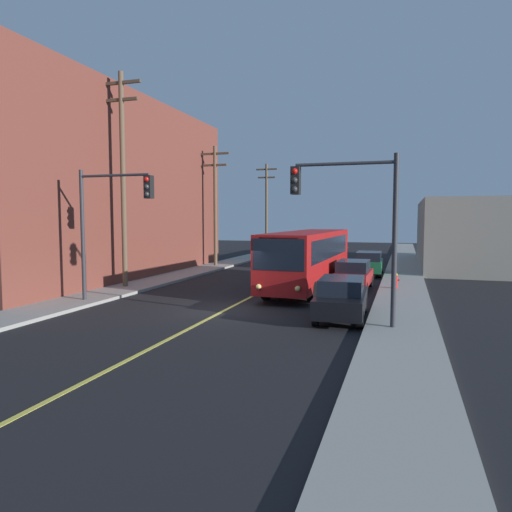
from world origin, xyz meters
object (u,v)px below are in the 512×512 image
fire_hydrant (395,280)px  parked_car_black (342,298)px  utility_pole_near (123,171)px  traffic_signal_left_corner (111,210)px  utility_pole_mid (215,200)px  parked_car_green (369,263)px  traffic_signal_right_corner (350,208)px  parked_car_red (353,275)px  city_bus (309,256)px  utility_pole_far (266,204)px

fire_hydrant → parked_car_black: bearing=-103.0°
utility_pole_near → traffic_signal_left_corner: 5.39m
parked_car_black → utility_pole_mid: (-12.28, 16.97, 4.56)m
parked_car_green → utility_pole_mid: 13.21m
parked_car_green → traffic_signal_right_corner: bearing=-88.4°
parked_car_green → parked_car_red: bearing=-92.6°
parked_car_green → traffic_signal_right_corner: size_ratio=0.74×
city_bus → traffic_signal_left_corner: bearing=-135.6°
city_bus → fire_hydrant: (4.65, 0.67, -1.23)m
parked_car_green → utility_pole_near: size_ratio=0.38×
city_bus → fire_hydrant: 4.86m
city_bus → traffic_signal_right_corner: bearing=-70.3°
city_bus → traffic_signal_right_corner: 9.84m
parked_car_black → utility_pole_far: size_ratio=0.45×
traffic_signal_right_corner → fire_hydrant: size_ratio=7.14×
parked_car_black → traffic_signal_left_corner: traffic_signal_left_corner is taller
utility_pole_near → parked_car_black: bearing=-19.3°
parked_car_red → traffic_signal_left_corner: 13.18m
utility_pole_near → fire_hydrant: utility_pole_near is taller
traffic_signal_right_corner → parked_car_red: bearing=94.8°
utility_pole_mid → traffic_signal_left_corner: 17.11m
city_bus → traffic_signal_right_corner: (3.21, -8.97, 2.49)m
utility_pole_far → fire_hydrant: bearing=-59.5°
utility_pole_near → traffic_signal_left_corner: (2.18, -4.40, -2.23)m
city_bus → parked_car_red: city_bus is taller
parked_car_red → parked_car_green: bearing=87.4°
parked_car_red → traffic_signal_right_corner: size_ratio=0.74×
parked_car_green → fire_hydrant: (1.90, -6.96, -0.26)m
utility_pole_far → traffic_signal_left_corner: utility_pole_far is taller
city_bus → utility_pole_mid: 13.93m
parked_car_red → utility_pole_mid: (-11.93, 9.16, 4.56)m
city_bus → utility_pole_near: utility_pole_near is taller
utility_pole_near → utility_pole_mid: bearing=88.7°
parked_car_green → utility_pole_near: bearing=-139.6°
parked_car_red → utility_pole_near: bearing=-164.4°
parked_car_black → traffic_signal_left_corner: 10.95m
parked_car_green → utility_pole_mid: utility_pole_mid is taller
utility_pole_mid → traffic_signal_left_corner: bearing=-83.6°
utility_pole_mid → traffic_signal_right_corner: (12.72, -18.49, -1.10)m
parked_car_red → utility_pole_mid: bearing=142.5°
city_bus → fire_hydrant: city_bus is taller
utility_pole_near → fire_hydrant: (14.44, 3.72, -5.95)m
parked_car_black → utility_pole_mid: size_ratio=0.47×
parked_car_black → traffic_signal_right_corner: 3.81m
parked_car_red → parked_car_green: 7.26m
utility_pole_near → fire_hydrant: 16.05m
traffic_signal_left_corner → fire_hydrant: 15.17m
utility_pole_far → traffic_signal_left_corner: size_ratio=1.64×
city_bus → parked_car_green: city_bus is taller
parked_car_black → utility_pole_near: size_ratio=0.38×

